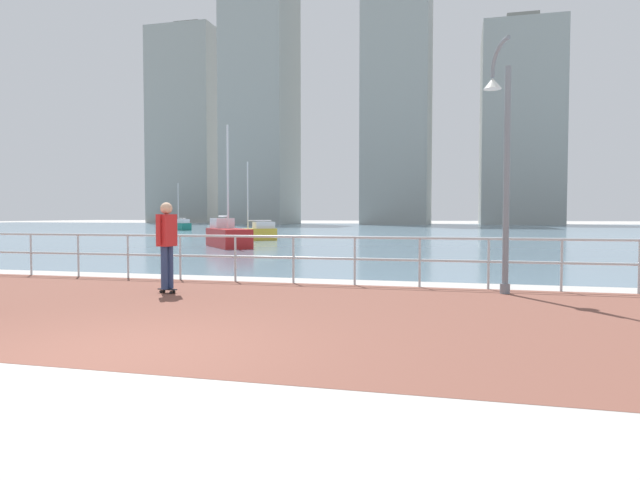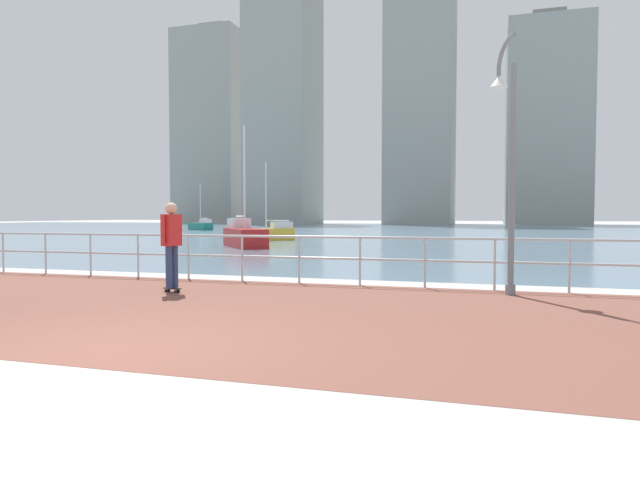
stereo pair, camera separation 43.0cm
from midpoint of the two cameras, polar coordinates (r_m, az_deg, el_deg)
name	(u,v)px [view 1 (the left image)]	position (r m, az deg, el deg)	size (l,w,h in m)	color
ground	(415,234)	(45.51, 9.38, 0.59)	(220.00, 220.00, 0.00)	#ADAAA5
brick_paving	(228,309)	(9.27, -10.68, -6.97)	(28.00, 7.25, 0.01)	brown
harbor_water	(424,230)	(57.06, 10.37, 0.97)	(180.00, 88.00, 0.00)	slate
waterfront_railing	(293,250)	(12.55, -3.71, -1.05)	(25.25, 0.06, 1.07)	#B2BCC1
lamppost	(502,153)	(11.54, 17.04, 8.51)	(0.54, 0.75, 4.97)	slate
skateboarder	(167,239)	(11.33, -16.41, 0.14)	(0.41, 0.56, 1.78)	black
sailboat_white	(227,235)	(27.22, -9.87, 0.46)	(3.54, 4.06, 5.81)	#B21E1E
sailboat_yellow	(179,226)	(58.61, -14.39, 1.42)	(3.44, 2.72, 4.79)	#197266
sailboat_teal	(250,233)	(33.90, -7.52, 0.70)	(3.22, 3.01, 4.73)	gold
tower_steel	(261,106)	(99.84, -6.17, 13.42)	(10.78, 12.27, 42.46)	#939993
tower_beige	(520,127)	(99.80, 19.59, 10.81)	(12.47, 14.61, 33.90)	#939993
tower_glass	(398,86)	(97.96, 7.85, 15.32)	(10.56, 14.57, 48.12)	#939993
tower_concrete	(194,128)	(125.38, -12.84, 11.03)	(13.84, 16.49, 41.99)	#939993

